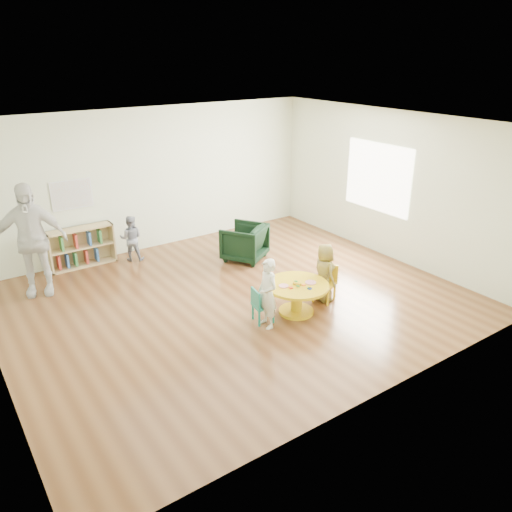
# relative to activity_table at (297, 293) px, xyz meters

# --- Properties ---
(room) EXTENTS (7.10, 7.00, 2.80)m
(room) POSITION_rel_activity_table_xyz_m (-0.55, 0.89, 1.56)
(room) COLOR brown
(room) RESTS_ON ground
(activity_table) EXTENTS (0.98, 0.98, 0.53)m
(activity_table) POSITION_rel_activity_table_xyz_m (0.00, 0.00, 0.00)
(activity_table) COLOR gold
(activity_table) RESTS_ON ground
(kid_chair_left) EXTENTS (0.34, 0.34, 0.54)m
(kid_chair_left) POSITION_rel_activity_table_xyz_m (-0.62, 0.09, -0.05)
(kid_chair_left) COLOR #177F6B
(kid_chair_left) RESTS_ON ground
(kid_chair_right) EXTENTS (0.43, 0.43, 0.60)m
(kid_chair_right) POSITION_rel_activity_table_xyz_m (0.66, 0.07, -0.01)
(kid_chair_right) COLOR gold
(kid_chair_right) RESTS_ON ground
(bookshelf) EXTENTS (1.20, 0.30, 0.75)m
(bookshelf) POSITION_rel_activity_table_xyz_m (-2.17, 3.75, 0.03)
(bookshelf) COLOR tan
(bookshelf) RESTS_ON ground
(alphabet_poster) EXTENTS (0.74, 0.01, 0.54)m
(alphabet_poster) POSITION_rel_activity_table_xyz_m (-2.16, 3.87, 1.01)
(alphabet_poster) COLOR silver
(alphabet_poster) RESTS_ON ground
(armchair) EXTENTS (1.04, 1.05, 0.70)m
(armchair) POSITION_rel_activity_table_xyz_m (0.52, 2.24, 0.01)
(armchair) COLOR black
(armchair) RESTS_ON ground
(child_left) EXTENTS (0.28, 0.40, 1.06)m
(child_left) POSITION_rel_activity_table_xyz_m (-0.61, -0.07, 0.19)
(child_left) COLOR silver
(child_left) RESTS_ON ground
(child_right) EXTENTS (0.37, 0.51, 0.97)m
(child_right) POSITION_rel_activity_table_xyz_m (0.63, 0.09, 0.15)
(child_right) COLOR gold
(child_right) RESTS_ON ground
(toddler) EXTENTS (0.55, 0.51, 0.89)m
(toddler) POSITION_rel_activity_table_xyz_m (-1.29, 3.44, 0.11)
(toddler) COLOR #192440
(toddler) RESTS_ON ground
(adult_caretaker) EXTENTS (1.20, 0.81, 1.89)m
(adult_caretaker) POSITION_rel_activity_table_xyz_m (-3.11, 2.99, 0.61)
(adult_caretaker) COLOR silver
(adult_caretaker) RESTS_ON ground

